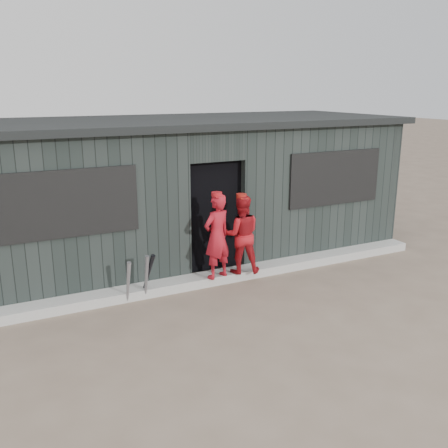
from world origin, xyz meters
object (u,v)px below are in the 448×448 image
bat_right (148,276)px  player_red_right (241,234)px  player_red_left (217,236)px  dugout (185,189)px  bat_left (128,282)px  bat_mid (146,278)px  player_grey_back (241,236)px

bat_right → player_red_right: bearing=1.4°
player_red_left → player_red_right: player_red_left is taller
bat_right → dugout: dugout is taller
bat_left → bat_mid: size_ratio=0.94×
bat_mid → player_grey_back: 2.16m
bat_mid → player_red_right: (1.69, 0.09, 0.44)m
player_red_right → player_grey_back: size_ratio=1.18×
bat_right → player_red_right: (1.65, 0.04, 0.44)m
bat_right → player_red_left: size_ratio=0.55×
player_red_right → dugout: (-0.27, 1.80, 0.47)m
bat_left → player_red_left: (1.51, 0.06, 0.51)m
player_grey_back → dugout: (-0.61, 1.17, 0.72)m
player_red_right → bat_left: bearing=23.4°
bat_right → player_grey_back: player_grey_back is taller
bat_right → player_red_left: (1.18, -0.01, 0.48)m
bat_left → bat_right: bat_right is taller
bat_left → bat_right: 0.34m
player_red_left → player_grey_back: bearing=-157.7°
player_grey_back → bat_right: bearing=19.4°
bat_right → player_grey_back: (1.99, 0.67, 0.19)m
bat_left → player_grey_back: 2.44m
bat_left → player_red_right: 2.03m
player_red_left → dugout: 1.91m
player_grey_back → dugout: dugout is taller
player_red_right → dugout: dugout is taller
bat_right → dugout: (1.38, 1.84, 0.91)m
player_red_left → player_grey_back: size_ratio=1.25×
bat_right → bat_mid: bearing=-127.8°
bat_left → bat_mid: bat_mid is taller
bat_right → player_red_right: 1.71m
bat_left → player_red_left: size_ratio=0.49×
bat_left → bat_right: bearing=11.5°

